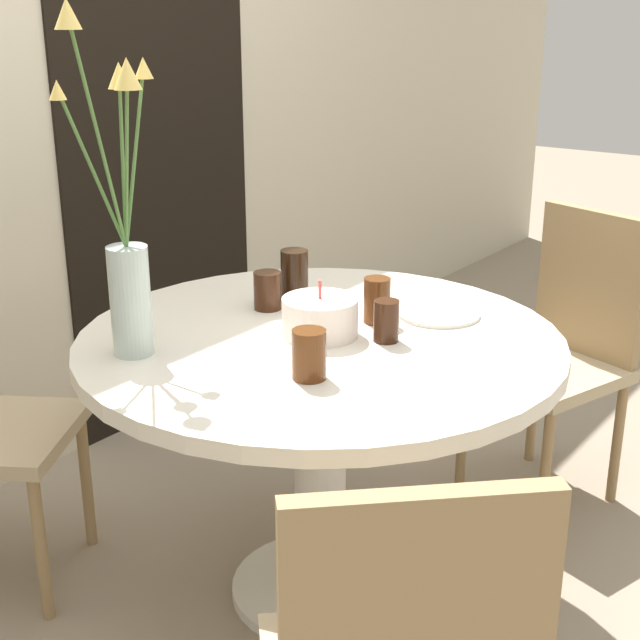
# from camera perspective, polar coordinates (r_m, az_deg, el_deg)

# --- Properties ---
(ground_plane) EXTENTS (16.00, 16.00, 0.00)m
(ground_plane) POSITION_cam_1_polar(r_m,az_deg,el_deg) (2.53, 0.00, -16.95)
(ground_plane) COLOR gray
(doorway_panel) EXTENTS (0.90, 0.01, 2.05)m
(doorway_panel) POSITION_cam_1_polar(r_m,az_deg,el_deg) (3.32, -10.22, 10.94)
(doorway_panel) COLOR black
(doorway_panel) RESTS_ON ground_plane
(dining_table) EXTENTS (1.19, 1.19, 0.74)m
(dining_table) POSITION_cam_1_polar(r_m,az_deg,el_deg) (2.22, 0.00, -4.38)
(dining_table) COLOR silver
(dining_table) RESTS_ON ground_plane
(chair_far_back) EXTENTS (0.50, 0.50, 0.91)m
(chair_far_back) POSITION_cam_1_polar(r_m,az_deg,el_deg) (2.87, 15.35, -1.28)
(chair_far_back) COLOR tan
(chair_far_back) RESTS_ON ground_plane
(birthday_cake) EXTENTS (0.19, 0.19, 0.14)m
(birthday_cake) POSITION_cam_1_polar(r_m,az_deg,el_deg) (2.15, -0.00, 0.15)
(birthday_cake) COLOR white
(birthday_cake) RESTS_ON dining_table
(flower_vase) EXTENTS (0.27, 0.20, 0.77)m
(flower_vase) POSITION_cam_1_polar(r_m,az_deg,el_deg) (2.02, -12.38, 4.74)
(flower_vase) COLOR #B2C6C1
(flower_vase) RESTS_ON dining_table
(side_plate) EXTENTS (0.21, 0.21, 0.01)m
(side_plate) POSITION_cam_1_polar(r_m,az_deg,el_deg) (2.33, 7.57, 0.41)
(side_plate) COLOR silver
(side_plate) RESTS_ON dining_table
(drink_glass_0) EXTENTS (0.06, 0.06, 0.10)m
(drink_glass_0) POSITION_cam_1_polar(r_m,az_deg,el_deg) (2.12, 4.26, -0.06)
(drink_glass_0) COLOR #33190C
(drink_glass_0) RESTS_ON dining_table
(drink_glass_1) EXTENTS (0.07, 0.07, 0.12)m
(drink_glass_1) POSITION_cam_1_polar(r_m,az_deg,el_deg) (2.25, 3.67, 1.27)
(drink_glass_1) COLOR #51280F
(drink_glass_1) RESTS_ON dining_table
(drink_glass_2) EXTENTS (0.07, 0.07, 0.11)m
(drink_glass_2) POSITION_cam_1_polar(r_m,az_deg,el_deg) (1.90, -0.71, -2.22)
(drink_glass_2) COLOR #51280F
(drink_glass_2) RESTS_ON dining_table
(drink_glass_3) EXTENTS (0.07, 0.07, 0.10)m
(drink_glass_3) POSITION_cam_1_polar(r_m,az_deg,el_deg) (2.35, -3.38, 1.89)
(drink_glass_3) COLOR #33190C
(drink_glass_3) RESTS_ON dining_table
(drink_glass_4) EXTENTS (0.07, 0.07, 0.14)m
(drink_glass_4) POSITION_cam_1_polar(r_m,az_deg,el_deg) (2.42, -1.65, 2.90)
(drink_glass_4) COLOR black
(drink_glass_4) RESTS_ON dining_table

